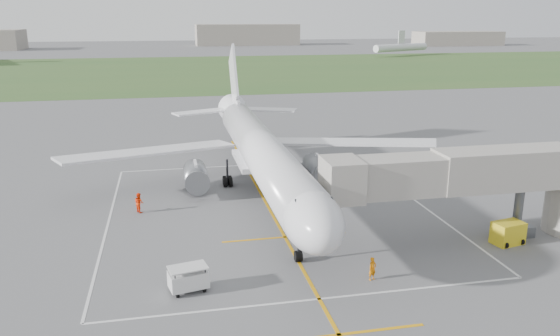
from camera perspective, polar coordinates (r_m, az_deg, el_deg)
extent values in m
plane|color=#565658|center=(52.70, -1.80, -3.09)|extent=(700.00, 700.00, 0.00)
cube|color=#335625|center=(180.17, -9.13, 10.06)|extent=(700.00, 120.00, 0.02)
cube|color=orange|center=(48.07, -0.76, -4.96)|extent=(0.25, 60.00, 0.01)
cube|color=orange|center=(31.51, 6.17, -16.92)|extent=(10.00, 0.25, 0.01)
cube|color=orange|center=(43.52, 0.51, -7.23)|extent=(10.00, 0.25, 0.01)
cube|color=silver|center=(64.04, -3.67, 0.30)|extent=(28.00, 0.20, 0.01)
cube|color=silver|center=(34.79, 4.11, -13.49)|extent=(28.00, 0.20, 0.01)
cube|color=silver|center=(48.54, -17.51, -5.51)|extent=(0.20, 32.00, 0.01)
cube|color=silver|center=(53.25, 14.01, -3.36)|extent=(0.20, 32.00, 0.01)
cylinder|color=silver|center=(51.43, -1.84, 1.66)|extent=(3.80, 36.00, 3.80)
ellipsoid|color=silver|center=(34.63, 3.36, -5.40)|extent=(3.80, 7.22, 3.80)
cube|color=black|center=(33.45, 3.79, -4.26)|extent=(2.40, 1.60, 0.99)
cone|color=silver|center=(71.22, -4.72, 5.87)|extent=(3.80, 6.00, 3.80)
cube|color=silver|center=(59.86, 7.12, 2.71)|extent=(17.93, 11.24, 1.23)
cube|color=silver|center=(56.78, -13.40, 1.69)|extent=(17.93, 11.24, 1.23)
cube|color=silver|center=(54.68, -2.37, 0.83)|extent=(4.20, 8.00, 0.50)
cube|color=silver|center=(71.31, -4.87, 9.37)|extent=(0.30, 7.89, 8.65)
cube|color=silver|center=(69.54, -4.59, 6.72)|extent=(0.35, 5.00, 1.20)
cube|color=silver|center=(71.52, -1.33, 6.13)|extent=(7.85, 5.03, 0.20)
cube|color=silver|center=(70.51, -8.10, 5.84)|extent=(7.85, 5.03, 0.20)
cylinder|color=slate|center=(55.80, 4.02, -0.01)|extent=(2.30, 4.20, 2.30)
cube|color=silver|center=(55.31, 4.12, 0.70)|extent=(0.25, 2.40, 1.20)
cylinder|color=slate|center=(53.86, -8.79, -0.74)|extent=(2.30, 4.20, 2.30)
cube|color=silver|center=(53.36, -8.81, 0.00)|extent=(0.25, 2.40, 1.20)
cylinder|color=black|center=(38.98, 1.94, -7.99)|extent=(0.18, 0.18, 2.60)
cylinder|color=black|center=(39.32, 1.77, -9.21)|extent=(0.28, 0.80, 0.80)
cylinder|color=black|center=(39.37, 2.08, -9.18)|extent=(0.28, 0.80, 0.80)
cylinder|color=black|center=(57.03, 0.27, -0.15)|extent=(0.22, 0.22, 2.80)
cylinder|color=black|center=(56.91, 0.07, -1.15)|extent=(0.32, 0.96, 0.96)
cylinder|color=black|center=(57.02, 0.62, -1.12)|extent=(0.32, 0.96, 0.96)
cylinder|color=black|center=(57.56, -0.07, -0.95)|extent=(0.32, 0.96, 0.96)
cylinder|color=black|center=(57.68, 0.47, -0.92)|extent=(0.32, 0.96, 0.96)
cylinder|color=black|center=(56.16, -5.53, -0.48)|extent=(0.22, 0.22, 2.80)
cylinder|color=black|center=(56.06, -5.74, -1.49)|extent=(0.32, 0.96, 0.96)
cylinder|color=black|center=(56.11, -5.18, -1.46)|extent=(0.32, 0.96, 0.96)
cylinder|color=black|center=(56.72, -5.82, -1.29)|extent=(0.32, 0.96, 0.96)
cylinder|color=black|center=(56.78, -5.26, -1.26)|extent=(0.32, 0.96, 0.96)
cube|color=gray|center=(40.82, 12.28, -0.83)|extent=(11.09, 2.90, 2.80)
cube|color=gray|center=(44.99, 22.49, -0.02)|extent=(11.09, 3.10, 3.00)
cube|color=gray|center=(39.29, 6.48, -1.21)|extent=(2.60, 3.40, 3.00)
cylinder|color=#505256|center=(46.88, 23.61, -4.15)|extent=(0.70, 0.70, 4.20)
cube|color=#505256|center=(47.42, 23.39, -6.03)|extent=(2.60, 1.40, 0.90)
cylinder|color=black|center=(46.91, 22.37, -6.29)|extent=(0.70, 0.30, 0.70)
cylinder|color=black|center=(48.02, 24.36, -6.01)|extent=(0.70, 0.30, 0.70)
cube|color=yellow|center=(45.56, 22.71, -6.28)|extent=(2.55, 1.93, 1.72)
cylinder|color=black|center=(44.83, 22.48, -7.44)|extent=(0.33, 0.54, 0.51)
cylinder|color=black|center=(45.95, 23.90, -7.05)|extent=(0.33, 0.54, 0.51)
cube|color=silver|center=(35.72, -9.55, -11.39)|extent=(2.65, 1.91, 1.06)
cube|color=silver|center=(35.36, -9.61, -10.22)|extent=(2.65, 1.91, 0.08)
cylinder|color=black|center=(34.94, -10.88, -11.75)|extent=(0.08, 0.08, 1.25)
cylinder|color=black|center=(35.34, -7.79, -11.27)|extent=(0.08, 0.08, 1.25)
cylinder|color=black|center=(35.95, -11.31, -10.96)|extent=(0.08, 0.08, 1.25)
cylinder|color=black|center=(36.34, -8.31, -10.50)|extent=(0.08, 0.08, 1.25)
cylinder|color=black|center=(35.38, -10.67, -12.87)|extent=(0.25, 0.41, 0.38)
cylinder|color=black|center=(35.74, -7.92, -12.43)|extent=(0.25, 0.41, 0.38)
cylinder|color=black|center=(36.29, -11.07, -12.12)|extent=(0.25, 0.41, 0.38)
cylinder|color=black|center=(36.64, -8.39, -11.70)|extent=(0.25, 0.41, 0.38)
imported|color=orange|center=(37.13, 9.64, -10.33)|extent=(0.68, 0.56, 1.59)
imported|color=#FF3508|center=(50.15, -14.51, -3.52)|extent=(1.03, 1.09, 1.79)
cube|color=gray|center=(332.91, -3.47, 13.74)|extent=(60.00, 20.00, 12.00)
cube|color=gray|center=(343.63, 18.08, 12.74)|extent=(50.00, 18.00, 8.00)
cylinder|color=silver|center=(248.53, 12.52, 12.19)|extent=(30.12, 17.02, 3.20)
cube|color=silver|center=(248.33, 12.58, 13.22)|extent=(3.72, 2.04, 5.50)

